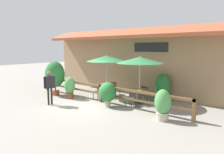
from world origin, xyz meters
TOP-DOWN VIEW (x-y plane):
  - ground_plane at (0.00, 0.00)m, footprint 60.00×60.00m
  - building_facade at (0.00, 4.10)m, footprint 14.28×1.49m
  - patio_railing at (0.00, 1.05)m, footprint 10.40×0.14m
  - patio_umbrella_near at (-0.65, 2.29)m, footprint 2.47×2.47m
  - dining_table_near at (-0.65, 2.29)m, footprint 0.95×0.95m
  - chair_near_streetside at (-0.66, 1.58)m, footprint 0.42×0.42m
  - chair_near_wallside at (-0.58, 3.00)m, footprint 0.43×0.43m
  - patio_umbrella_middle at (1.78, 2.19)m, footprint 2.47×2.47m
  - dining_table_middle at (1.78, 2.19)m, footprint 0.95×0.95m
  - chair_middle_streetside at (1.75, 1.50)m, footprint 0.43×0.43m
  - chair_middle_wallside at (1.74, 2.88)m, footprint 0.46×0.46m
  - potted_plant_entrance_palm at (-3.40, 0.50)m, footprint 1.29×1.16m
  - potted_plant_broad_leaf at (-1.97, 0.49)m, footprint 0.67×0.60m
  - potted_plant_tall_tropical at (0.92, 0.59)m, footprint 0.92×0.83m
  - potted_plant_corner_fern at (4.05, 0.47)m, footprint 0.69×0.62m
  - potted_plant_small_flowering at (2.45, 3.55)m, footprint 0.89×0.81m
  - pedestrian at (-1.62, -1.09)m, footprint 0.31×0.61m

SIDE VIEW (x-z plane):
  - ground_plane at x=0.00m, z-range 0.00..0.00m
  - chair_near_streetside at x=-0.66m, z-range 0.05..0.89m
  - chair_near_wallside at x=-0.58m, z-range 0.05..0.89m
  - chair_middle_streetside at x=1.75m, z-range 0.05..0.89m
  - chair_middle_wallside at x=1.74m, z-range 0.05..0.89m
  - dining_table_near at x=-0.65m, z-range 0.23..0.99m
  - dining_table_middle at x=1.78m, z-range 0.23..0.99m
  - potted_plant_corner_fern at x=4.05m, z-range 0.02..1.33m
  - patio_railing at x=0.00m, z-range 0.22..1.17m
  - potted_plant_broad_leaf at x=-1.97m, z-range 0.06..1.34m
  - potted_plant_tall_tropical at x=0.92m, z-range 0.10..1.35m
  - potted_plant_small_flowering at x=2.45m, z-range 0.04..1.58m
  - pedestrian at x=-1.62m, z-range 0.25..2.02m
  - potted_plant_entrance_palm at x=-3.40m, z-range 0.22..2.36m
  - building_facade at x=0.00m, z-range 0.05..4.28m
  - patio_umbrella_near at x=-0.65m, z-range 1.06..3.60m
  - patio_umbrella_middle at x=1.78m, z-range 1.06..3.60m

